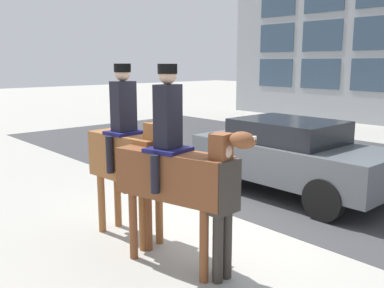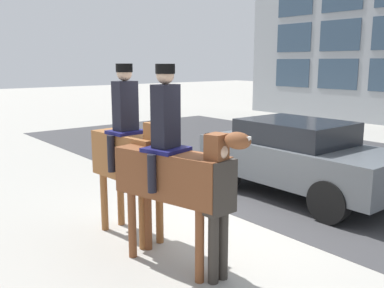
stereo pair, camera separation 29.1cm
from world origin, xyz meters
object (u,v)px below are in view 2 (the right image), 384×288
mounted_horse_lead (130,152)px  pedestrian_bystander (217,201)px  mounted_horse_companion (173,169)px  street_car_near_lane (298,156)px

mounted_horse_lead → pedestrian_bystander: bearing=-2.2°
mounted_horse_lead → mounted_horse_companion: size_ratio=1.00×
mounted_horse_lead → pedestrian_bystander: 1.82m
mounted_horse_companion → pedestrian_bystander: (0.65, 0.16, -0.29)m
mounted_horse_lead → mounted_horse_companion: (1.14, -0.07, -0.02)m
street_car_near_lane → mounted_horse_companion: bearing=-77.0°
mounted_horse_companion → street_car_near_lane: 3.76m
mounted_horse_lead → street_car_near_lane: 3.61m
mounted_horse_companion → pedestrian_bystander: 0.73m
mounted_horse_lead → mounted_horse_companion: bearing=-8.6°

